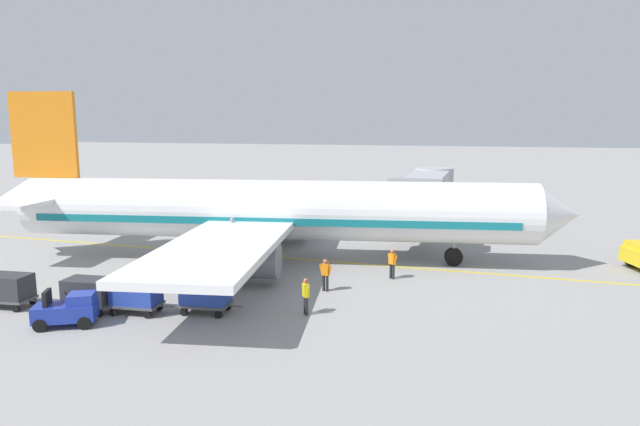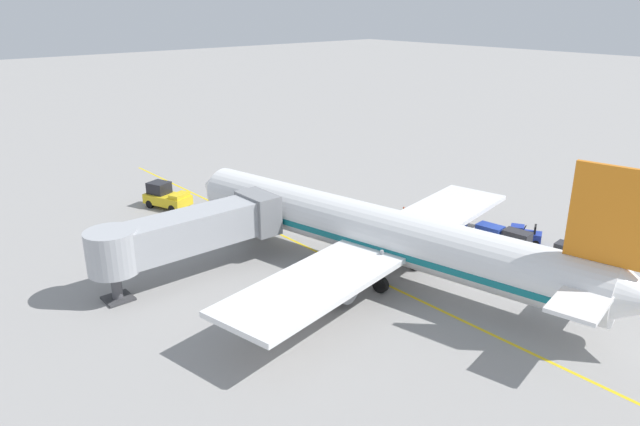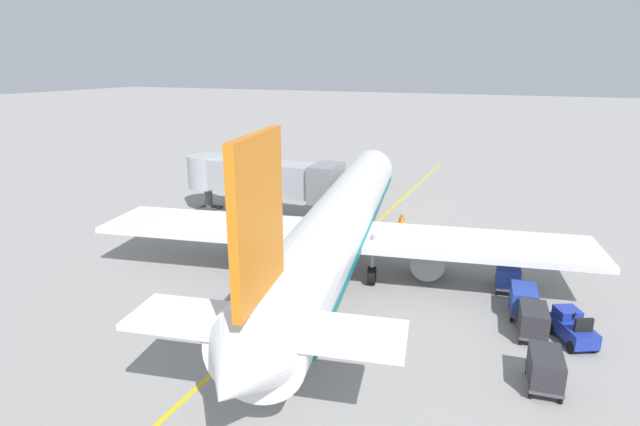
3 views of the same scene
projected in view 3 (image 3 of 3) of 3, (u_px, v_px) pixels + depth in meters
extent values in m
plane|color=gray|center=(320.00, 274.00, 31.97)|extent=(400.00, 400.00, 0.00)
cube|color=gold|center=(320.00, 274.00, 31.97)|extent=(0.24, 80.00, 0.01)
cylinder|color=white|center=(340.00, 220.00, 31.99)|extent=(9.59, 32.13, 3.70)
cube|color=#14707A|center=(340.00, 227.00, 32.12)|extent=(9.15, 29.62, 0.44)
cone|color=white|center=(374.00, 167.00, 48.08)|extent=(4.01, 3.03, 3.63)
cone|color=white|center=(237.00, 374.00, 15.62)|extent=(3.61, 3.34, 3.14)
cube|color=black|center=(372.00, 164.00, 46.21)|extent=(2.93, 1.60, 0.60)
cube|color=white|center=(337.00, 234.00, 31.23)|extent=(30.44, 10.69, 0.36)
cylinder|color=gray|center=(257.00, 243.00, 33.50)|extent=(2.56, 3.52, 2.00)
cylinder|color=gray|center=(428.00, 256.00, 31.17)|extent=(2.56, 3.52, 2.00)
cube|color=orange|center=(258.00, 218.00, 16.65)|extent=(1.13, 4.38, 5.50)
cube|color=white|center=(264.00, 325.00, 17.98)|extent=(10.31, 4.41, 0.24)
cylinder|color=black|center=(364.00, 212.00, 43.24)|extent=(0.65, 1.16, 1.10)
cylinder|color=gray|center=(365.00, 195.00, 42.80)|extent=(0.24, 0.24, 2.00)
cylinder|color=black|center=(297.00, 269.00, 31.38)|extent=(0.65, 1.16, 1.10)
cylinder|color=gray|center=(297.00, 245.00, 30.94)|extent=(0.24, 0.24, 2.00)
cylinder|color=black|center=(372.00, 276.00, 30.40)|extent=(0.65, 1.16, 1.10)
cylinder|color=gray|center=(372.00, 251.00, 29.96)|extent=(0.24, 0.24, 2.00)
cube|color=#A8AAAF|center=(268.00, 177.00, 42.95)|extent=(12.31, 2.80, 2.60)
cube|color=gray|center=(326.00, 183.00, 40.90)|extent=(2.00, 3.50, 2.99)
cylinder|color=#A8AAAF|center=(207.00, 171.00, 45.30)|extent=(3.36, 3.36, 2.86)
cylinder|color=#4C4C51|center=(209.00, 197.00, 45.97)|extent=(0.70, 0.70, 2.19)
cube|color=#38383A|center=(209.00, 208.00, 46.26)|extent=(1.80, 1.80, 0.16)
cube|color=gold|center=(376.00, 178.00, 54.80)|extent=(3.59, 4.89, 0.90)
cube|color=black|center=(376.00, 167.00, 55.46)|extent=(2.19, 2.31, 1.10)
cube|color=gold|center=(377.00, 175.00, 53.15)|extent=(2.14, 1.68, 0.36)
cylinder|color=black|center=(386.00, 185.00, 53.51)|extent=(0.61, 0.87, 0.80)
cylinder|color=black|center=(368.00, 185.00, 53.61)|extent=(0.61, 0.87, 0.80)
cylinder|color=black|center=(384.00, 179.00, 56.25)|extent=(0.61, 0.87, 0.80)
cylinder|color=black|center=(367.00, 179.00, 56.35)|extent=(0.61, 0.87, 0.80)
cube|color=#1E339E|center=(573.00, 331.00, 24.00)|extent=(2.21, 2.77, 0.70)
cube|color=#1E339E|center=(567.00, 313.00, 24.50)|extent=(1.39, 1.40, 0.44)
cube|color=black|center=(584.00, 325.00, 23.15)|extent=(0.82, 0.53, 0.64)
cylinder|color=black|center=(574.00, 317.00, 23.94)|extent=(0.19, 0.27, 0.54)
cylinder|color=black|center=(552.00, 328.00, 24.90)|extent=(0.43, 0.59, 0.56)
cylinder|color=black|center=(573.00, 328.00, 24.97)|extent=(0.43, 0.59, 0.56)
cylinder|color=black|center=(571.00, 347.00, 23.23)|extent=(0.43, 0.59, 0.56)
cylinder|color=black|center=(594.00, 347.00, 23.30)|extent=(0.43, 0.59, 0.56)
cube|color=#4C4C51|center=(507.00, 284.00, 29.61)|extent=(1.53, 2.33, 0.12)
cube|color=#233D9E|center=(508.00, 274.00, 29.44)|extent=(1.45, 2.21, 1.10)
cylinder|color=#4C4C51|center=(506.00, 274.00, 30.94)|extent=(0.15, 0.70, 0.07)
cylinder|color=black|center=(496.00, 281.00, 30.59)|extent=(0.16, 0.37, 0.36)
cylinder|color=black|center=(516.00, 283.00, 30.28)|extent=(0.16, 0.37, 0.36)
cylinder|color=black|center=(497.00, 292.00, 29.08)|extent=(0.16, 0.37, 0.36)
cylinder|color=black|center=(518.00, 294.00, 28.77)|extent=(0.16, 0.37, 0.36)
cube|color=#4C4C51|center=(522.00, 309.00, 26.60)|extent=(1.53, 2.33, 0.12)
cube|color=#233D9E|center=(524.00, 298.00, 26.42)|extent=(1.45, 2.21, 1.10)
cylinder|color=#4C4C51|center=(521.00, 297.00, 27.93)|extent=(0.15, 0.70, 0.07)
cylinder|color=black|center=(510.00, 304.00, 27.58)|extent=(0.16, 0.37, 0.36)
cylinder|color=black|center=(532.00, 307.00, 27.26)|extent=(0.16, 0.37, 0.36)
cylinder|color=black|center=(511.00, 318.00, 26.07)|extent=(0.16, 0.37, 0.36)
cylinder|color=black|center=(535.00, 322.00, 25.75)|extent=(0.16, 0.37, 0.36)
cube|color=#4C4C51|center=(532.00, 330.00, 24.49)|extent=(1.53, 2.33, 0.12)
cube|color=#2D2D33|center=(533.00, 318.00, 24.32)|extent=(1.45, 2.21, 1.10)
cylinder|color=#4C4C51|center=(529.00, 316.00, 25.82)|extent=(0.15, 0.70, 0.07)
cylinder|color=black|center=(518.00, 324.00, 25.47)|extent=(0.16, 0.37, 0.36)
cylinder|color=black|center=(542.00, 328.00, 25.16)|extent=(0.16, 0.37, 0.36)
cylinder|color=black|center=(520.00, 341.00, 23.96)|extent=(0.16, 0.37, 0.36)
cylinder|color=black|center=(546.00, 345.00, 23.65)|extent=(0.16, 0.37, 0.36)
cube|color=#4C4C51|center=(544.00, 379.00, 20.66)|extent=(1.53, 2.33, 0.12)
cube|color=#2D2D33|center=(546.00, 366.00, 20.49)|extent=(1.45, 2.21, 1.10)
cylinder|color=#4C4C51|center=(540.00, 360.00, 21.99)|extent=(0.15, 0.70, 0.07)
cylinder|color=black|center=(527.00, 371.00, 21.64)|extent=(0.16, 0.37, 0.36)
cylinder|color=black|center=(555.00, 375.00, 21.33)|extent=(0.16, 0.37, 0.36)
cylinder|color=black|center=(530.00, 394.00, 20.13)|extent=(0.16, 0.37, 0.36)
cylinder|color=black|center=(561.00, 399.00, 19.81)|extent=(0.16, 0.37, 0.36)
cylinder|color=#232328|center=(438.00, 248.00, 35.29)|extent=(0.15, 0.15, 0.85)
cylinder|color=#232328|center=(437.00, 249.00, 35.13)|extent=(0.15, 0.15, 0.85)
cube|color=orange|center=(438.00, 239.00, 35.01)|extent=(0.30, 0.42, 0.60)
cylinder|color=orange|center=(439.00, 238.00, 35.22)|extent=(0.13, 0.24, 0.57)
cylinder|color=orange|center=(437.00, 240.00, 34.82)|extent=(0.13, 0.24, 0.57)
sphere|color=#997051|center=(439.00, 233.00, 34.88)|extent=(0.22, 0.22, 0.22)
cube|color=red|center=(439.00, 232.00, 34.88)|extent=(0.13, 0.27, 0.10)
cylinder|color=#232328|center=(495.00, 255.00, 33.99)|extent=(0.15, 0.15, 0.85)
cylinder|color=#232328|center=(492.00, 255.00, 33.95)|extent=(0.15, 0.15, 0.85)
cube|color=yellow|center=(495.00, 245.00, 33.76)|extent=(0.45, 0.42, 0.60)
cylinder|color=yellow|center=(498.00, 245.00, 33.83)|extent=(0.23, 0.20, 0.57)
cylinder|color=yellow|center=(491.00, 246.00, 33.72)|extent=(0.23, 0.20, 0.57)
sphere|color=#997051|center=(495.00, 239.00, 33.64)|extent=(0.22, 0.22, 0.22)
cube|color=red|center=(495.00, 239.00, 33.64)|extent=(0.26, 0.22, 0.10)
cylinder|color=#232328|center=(400.00, 230.00, 38.98)|extent=(0.15, 0.15, 0.85)
cylinder|color=#232328|center=(402.00, 230.00, 39.08)|extent=(0.15, 0.15, 0.85)
cube|color=orange|center=(402.00, 221.00, 38.82)|extent=(0.41, 0.45, 0.60)
cylinder|color=orange|center=(399.00, 222.00, 38.71)|extent=(0.20, 0.23, 0.57)
cylinder|color=orange|center=(404.00, 221.00, 38.96)|extent=(0.20, 0.23, 0.57)
sphere|color=#997051|center=(402.00, 216.00, 38.70)|extent=(0.22, 0.22, 0.22)
cube|color=red|center=(402.00, 216.00, 38.69)|extent=(0.22, 0.26, 0.10)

